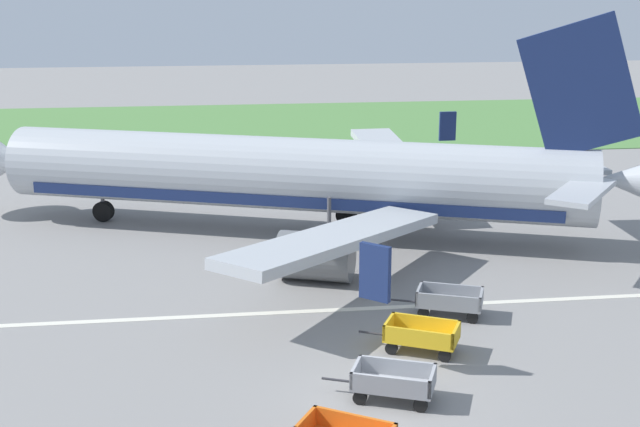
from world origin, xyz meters
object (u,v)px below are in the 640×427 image
at_px(airplane, 310,177).
at_px(baggage_cart_third_in_row, 393,382).
at_px(baggage_cart_far_end, 449,301).
at_px(baggage_cart_fourth_in_row, 421,336).

xyz_separation_m(airplane, baggage_cart_third_in_row, (0.48, -18.14, -2.45)).
relative_size(airplane, baggage_cart_far_end, 10.21).
bearing_deg(baggage_cart_third_in_row, baggage_cart_far_end, 61.00).
relative_size(baggage_cart_third_in_row, baggage_cart_fourth_in_row, 1.02).
height_order(baggage_cart_third_in_row, baggage_cart_far_end, same).
bearing_deg(airplane, baggage_cart_fourth_in_row, -81.48).
distance_m(baggage_cart_third_in_row, baggage_cart_fourth_in_row, 3.80).
bearing_deg(baggage_cart_third_in_row, airplane, 91.52).
xyz_separation_m(baggage_cart_third_in_row, baggage_cart_far_end, (3.62, 6.52, 0.00)).
bearing_deg(baggage_cart_fourth_in_row, baggage_cart_far_end, 59.00).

